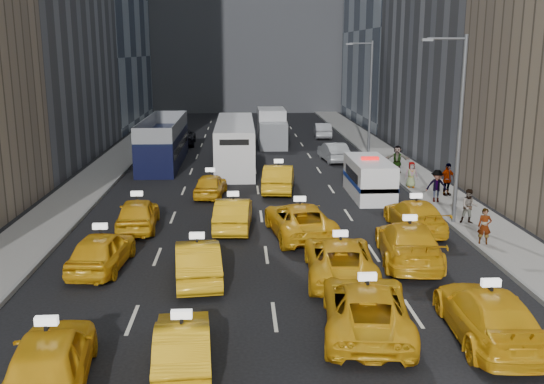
# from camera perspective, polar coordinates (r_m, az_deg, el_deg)

# --- Properties ---
(ground) EXTENTS (160.00, 160.00, 0.00)m
(ground) POSITION_cam_1_polar(r_m,az_deg,el_deg) (17.95, 0.60, -14.32)
(ground) COLOR black
(ground) RESTS_ON ground
(sidewalk_west) EXTENTS (3.00, 90.00, 0.15)m
(sidewalk_west) POSITION_cam_1_polar(r_m,az_deg,el_deg) (42.77, -15.76, 1.63)
(sidewalk_west) COLOR gray
(sidewalk_west) RESTS_ON ground
(sidewalk_east) EXTENTS (3.00, 90.00, 0.15)m
(sidewalk_east) POSITION_cam_1_polar(r_m,az_deg,el_deg) (43.26, 12.50, 1.95)
(sidewalk_east) COLOR gray
(sidewalk_east) RESTS_ON ground
(curb_west) EXTENTS (0.15, 90.00, 0.18)m
(curb_west) POSITION_cam_1_polar(r_m,az_deg,el_deg) (42.47, -13.86, 1.69)
(curb_west) COLOR slate
(curb_west) RESTS_ON ground
(curb_east) EXTENTS (0.15, 90.00, 0.18)m
(curb_east) POSITION_cam_1_polar(r_m,az_deg,el_deg) (42.90, 10.63, 1.96)
(curb_east) COLOR slate
(curb_east) RESTS_ON ground
(streetlight_near) EXTENTS (2.15, 0.22, 9.00)m
(streetlight_near) POSITION_cam_1_polar(r_m,az_deg,el_deg) (29.88, 17.07, 6.15)
(streetlight_near) COLOR #595B60
(streetlight_near) RESTS_ON ground
(streetlight_far) EXTENTS (2.15, 0.22, 9.00)m
(streetlight_far) POSITION_cam_1_polar(r_m,az_deg,el_deg) (49.07, 9.11, 9.11)
(streetlight_far) COLOR #595B60
(streetlight_far) RESTS_ON ground
(taxi_4) EXTENTS (2.50, 4.99, 1.63)m
(taxi_4) POSITION_cam_1_polar(r_m,az_deg,el_deg) (16.53, -20.17, -14.57)
(taxi_4) COLOR gold
(taxi_4) RESTS_ON ground
(taxi_5) EXTENTS (1.74, 4.21, 1.36)m
(taxi_5) POSITION_cam_1_polar(r_m,az_deg,el_deg) (16.68, -8.40, -14.12)
(taxi_5) COLOR gold
(taxi_5) RESTS_ON ground
(taxi_6) EXTENTS (3.19, 5.73, 1.52)m
(taxi_6) POSITION_cam_1_polar(r_m,az_deg,el_deg) (18.75, 8.85, -10.66)
(taxi_6) COLOR gold
(taxi_6) RESTS_ON ground
(taxi_7) EXTENTS (2.44, 5.41, 1.54)m
(taxi_7) POSITION_cam_1_polar(r_m,az_deg,el_deg) (19.12, 19.67, -10.79)
(taxi_7) COLOR gold
(taxi_7) RESTS_ON ground
(taxi_8) EXTENTS (2.16, 4.58, 1.51)m
(taxi_8) POSITION_cam_1_polar(r_m,az_deg,el_deg) (24.36, -15.74, -5.33)
(taxi_8) COLOR gold
(taxi_8) RESTS_ON ground
(taxi_9) EXTENTS (2.05, 4.69, 1.50)m
(taxi_9) POSITION_cam_1_polar(r_m,az_deg,el_deg) (22.56, -7.01, -6.44)
(taxi_9) COLOR gold
(taxi_9) RESTS_ON ground
(taxi_10) EXTENTS (2.83, 5.50, 1.49)m
(taxi_10) POSITION_cam_1_polar(r_m,az_deg,el_deg) (22.81, 6.39, -6.21)
(taxi_10) COLOR gold
(taxi_10) RESTS_ON ground
(taxi_11) EXTENTS (2.96, 5.83, 1.62)m
(taxi_11) POSITION_cam_1_polar(r_m,az_deg,el_deg) (24.85, 12.73, -4.65)
(taxi_11) COLOR gold
(taxi_11) RESTS_ON ground
(taxi_12) EXTENTS (2.02, 4.55, 1.52)m
(taxi_12) POSITION_cam_1_polar(r_m,az_deg,el_deg) (29.31, -12.51, -2.01)
(taxi_12) COLOR gold
(taxi_12) RESTS_ON ground
(taxi_13) EXTENTS (1.87, 4.66, 1.51)m
(taxi_13) POSITION_cam_1_polar(r_m,az_deg,el_deg) (28.68, -3.66, -2.06)
(taxi_13) COLOR gold
(taxi_13) RESTS_ON ground
(taxi_14) EXTENTS (3.26, 5.81, 1.53)m
(taxi_14) POSITION_cam_1_polar(r_m,az_deg,el_deg) (27.60, 2.61, -2.63)
(taxi_14) COLOR gold
(taxi_14) RESTS_ON ground
(taxi_15) EXTENTS (2.08, 5.08, 1.47)m
(taxi_15) POSITION_cam_1_polar(r_m,az_deg,el_deg) (29.16, 13.31, -2.17)
(taxi_15) COLOR gold
(taxi_15) RESTS_ON ground
(taxi_16) EXTENTS (2.01, 4.12, 1.36)m
(taxi_16) POSITION_cam_1_polar(r_m,az_deg,el_deg) (35.23, -5.81, 0.66)
(taxi_16) COLOR gold
(taxi_16) RESTS_ON ground
(taxi_17) EXTENTS (2.27, 5.10, 1.63)m
(taxi_17) POSITION_cam_1_polar(r_m,az_deg,el_deg) (36.32, 0.63, 1.33)
(taxi_17) COLOR gold
(taxi_17) RESTS_ON ground
(nypd_van) EXTENTS (2.36, 5.53, 2.33)m
(nypd_van) POSITION_cam_1_polar(r_m,az_deg,el_deg) (35.38, 9.13, 1.24)
(nypd_van) COLOR white
(nypd_van) RESTS_ON ground
(double_decker) EXTENTS (2.74, 11.54, 3.35)m
(double_decker) POSITION_cam_1_polar(r_m,az_deg,el_deg) (45.74, -10.18, 4.67)
(double_decker) COLOR black
(double_decker) RESTS_ON ground
(city_bus) EXTENTS (4.16, 12.89, 3.27)m
(city_bus) POSITION_cam_1_polar(r_m,az_deg,el_deg) (44.30, -3.49, 4.53)
(city_bus) COLOR silver
(city_bus) RESTS_ON ground
(box_truck) EXTENTS (2.57, 6.99, 3.16)m
(box_truck) POSITION_cam_1_polar(r_m,az_deg,el_deg) (54.05, -0.01, 6.06)
(box_truck) COLOR silver
(box_truck) RESTS_ON ground
(misc_car_0) EXTENTS (1.99, 4.54, 1.45)m
(misc_car_0) POSITION_cam_1_polar(r_m,az_deg,el_deg) (46.55, 5.81, 3.79)
(misc_car_0) COLOR #A1A5A9
(misc_car_0) RESTS_ON ground
(misc_car_1) EXTENTS (2.53, 5.21, 1.43)m
(misc_car_1) POSITION_cam_1_polar(r_m,az_deg,el_deg) (55.07, -8.51, 5.16)
(misc_car_1) COLOR black
(misc_car_1) RESTS_ON ground
(misc_car_2) EXTENTS (1.89, 4.64, 1.35)m
(misc_car_2) POSITION_cam_1_polar(r_m,az_deg,el_deg) (61.12, -0.40, 6.06)
(misc_car_2) COLOR slate
(misc_car_2) RESTS_ON ground
(misc_car_3) EXTENTS (2.13, 4.51, 1.49)m
(misc_car_3) POSITION_cam_1_polar(r_m,az_deg,el_deg) (59.62, -4.16, 5.91)
(misc_car_3) COLOR black
(misc_car_3) RESTS_ON ground
(misc_car_4) EXTENTS (1.74, 4.41, 1.43)m
(misc_car_4) POSITION_cam_1_polar(r_m,az_deg,el_deg) (59.24, 4.78, 5.82)
(misc_car_4) COLOR #9C9EA3
(misc_car_4) RESTS_ON ground
(pedestrian_0) EXTENTS (0.66, 0.53, 1.56)m
(pedestrian_0) POSITION_cam_1_polar(r_m,az_deg,el_deg) (27.57, 19.38, -3.05)
(pedestrian_0) COLOR gray
(pedestrian_0) RESTS_ON sidewalk_east
(pedestrian_1) EXTENTS (0.89, 0.61, 1.68)m
(pedestrian_1) POSITION_cam_1_polar(r_m,az_deg,el_deg) (30.53, 18.07, -1.30)
(pedestrian_1) COLOR gray
(pedestrian_1) RESTS_ON sidewalk_east
(pedestrian_2) EXTENTS (1.23, 0.73, 1.78)m
(pedestrian_2) POSITION_cam_1_polar(r_m,az_deg,el_deg) (34.38, 15.24, 0.56)
(pedestrian_2) COLOR gray
(pedestrian_2) RESTS_ON sidewalk_east
(pedestrian_3) EXTENTS (1.21, 0.90, 1.88)m
(pedestrian_3) POSITION_cam_1_polar(r_m,az_deg,el_deg) (36.03, 16.15, 1.16)
(pedestrian_3) COLOR gray
(pedestrian_3) RESTS_ON sidewalk_east
(pedestrian_4) EXTENTS (0.78, 0.44, 1.58)m
(pedestrian_4) POSITION_cam_1_polar(r_m,az_deg,el_deg) (37.66, 12.97, 1.61)
(pedestrian_4) COLOR gray
(pedestrian_4) RESTS_ON sidewalk_east
(pedestrian_5) EXTENTS (1.78, 1.04, 1.85)m
(pedestrian_5) POSITION_cam_1_polar(r_m,az_deg,el_deg) (42.05, 11.69, 3.05)
(pedestrian_5) COLOR gray
(pedestrian_5) RESTS_ON sidewalk_east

